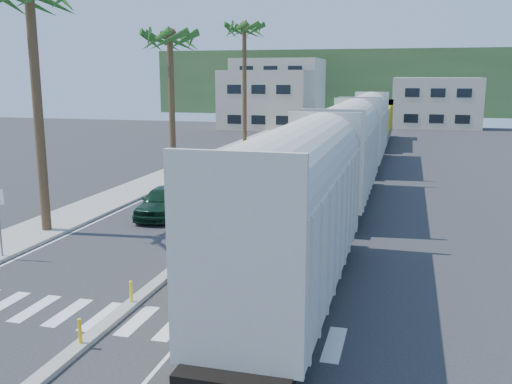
# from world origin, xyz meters

# --- Properties ---
(ground) EXTENTS (140.00, 140.00, 0.00)m
(ground) POSITION_xyz_m (0.00, 0.00, 0.00)
(ground) COLOR #28282B
(ground) RESTS_ON ground
(sidewalk) EXTENTS (3.00, 90.00, 0.15)m
(sidewalk) POSITION_xyz_m (-8.50, 25.00, 0.07)
(sidewalk) COLOR gray
(sidewalk) RESTS_ON ground
(rails) EXTENTS (1.56, 100.00, 0.06)m
(rails) POSITION_xyz_m (5.00, 28.00, 0.03)
(rails) COLOR black
(rails) RESTS_ON ground
(median) EXTENTS (0.45, 60.00, 0.85)m
(median) POSITION_xyz_m (0.00, 19.96, 0.09)
(median) COLOR gray
(median) RESTS_ON ground
(crosswalk) EXTENTS (14.00, 2.20, 0.01)m
(crosswalk) POSITION_xyz_m (0.00, -2.00, 0.01)
(crosswalk) COLOR silver
(crosswalk) RESTS_ON ground
(lane_markings) EXTENTS (9.42, 90.00, 0.01)m
(lane_markings) POSITION_xyz_m (-2.15, 25.00, 0.00)
(lane_markings) COLOR silver
(lane_markings) RESTS_ON ground
(freight_train) EXTENTS (3.00, 60.94, 5.85)m
(freight_train) POSITION_xyz_m (5.00, 21.30, 2.91)
(freight_train) COLOR beige
(freight_train) RESTS_ON ground
(palm_trees) EXTENTS (3.50, 37.20, 13.75)m
(palm_trees) POSITION_xyz_m (-8.10, 22.70, 10.81)
(palm_trees) COLOR brown
(palm_trees) RESTS_ON ground
(buildings) EXTENTS (38.00, 27.00, 10.00)m
(buildings) POSITION_xyz_m (-6.41, 71.66, 4.36)
(buildings) COLOR #C0B498
(buildings) RESTS_ON ground
(hillside) EXTENTS (80.00, 20.00, 12.00)m
(hillside) POSITION_xyz_m (0.00, 100.00, 6.00)
(hillside) COLOR #385628
(hillside) RESTS_ON ground
(car_lead) EXTENTS (2.70, 5.08, 1.62)m
(car_lead) POSITION_xyz_m (-3.91, 10.30, 0.81)
(car_lead) COLOR black
(car_lead) RESTS_ON ground
(car_second) EXTENTS (2.78, 5.37, 1.65)m
(car_second) POSITION_xyz_m (-4.14, 15.52, 0.83)
(car_second) COLOR black
(car_second) RESTS_ON ground
(car_third) EXTENTS (2.93, 5.42, 1.47)m
(car_third) POSITION_xyz_m (-3.16, 19.46, 0.74)
(car_third) COLOR black
(car_third) RESTS_ON ground
(car_rear) EXTENTS (2.87, 5.40, 1.44)m
(car_rear) POSITION_xyz_m (-3.16, 25.27, 0.72)
(car_rear) COLOR #B3B6B9
(car_rear) RESTS_ON ground
(cyclist) EXTENTS (1.01, 2.07, 2.34)m
(cyclist) POSITION_xyz_m (1.09, 1.74, 0.75)
(cyclist) COLOR #9EA0A5
(cyclist) RESTS_ON ground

